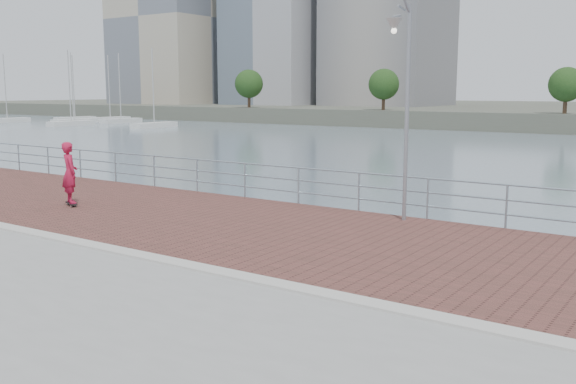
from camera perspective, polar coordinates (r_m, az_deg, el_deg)
The scene contains 8 objects.
water at distance 12.76m, azimuth -5.33°, elevation -16.01°, with size 400.00×400.00×0.00m, color slate.
brick_lane at distance 14.88m, azimuth 3.52°, elevation -4.11°, with size 40.00×6.80×0.02m, color brown.
curb at distance 12.04m, azimuth -5.48°, elevation -7.22°, with size 40.00×0.40×0.06m, color #B7B5AD.
guardrail at distance 17.70m, azimuth 9.27°, elevation 0.14°, with size 39.06×0.06×1.13m.
street_lamp at distance 16.44m, azimuth 10.06°, elevation 10.37°, with size 0.39×1.14×5.37m.
skateboard at distance 19.97m, azimuth -18.70°, elevation -0.97°, with size 0.74×0.46×0.08m.
skateboarder at distance 19.84m, azimuth -18.83°, elevation 1.64°, with size 0.66×0.43×1.80m, color #B2173B.
marina at distance 110.90m, azimuth -17.47°, elevation 6.11°, with size 33.50×20.72×11.39m.
Camera 1 is at (7.49, -8.80, 3.39)m, focal length 40.00 mm.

